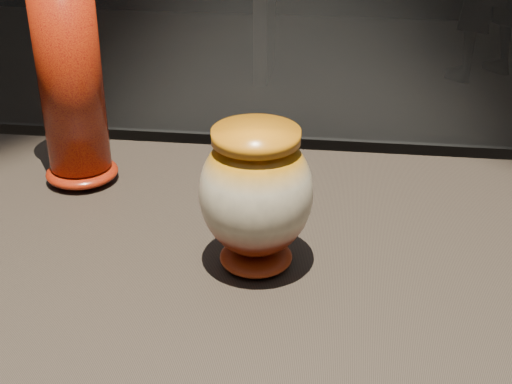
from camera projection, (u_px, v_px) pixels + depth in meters
The scene contains 2 objects.
main_vase at pixel (256, 194), 0.86m from camera, with size 0.17×0.17×0.19m.
tall_vase at pixel (70, 75), 1.04m from camera, with size 0.15×0.15×0.35m.
Camera 1 is at (-0.01, -0.72, 1.40)m, focal length 50.00 mm.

